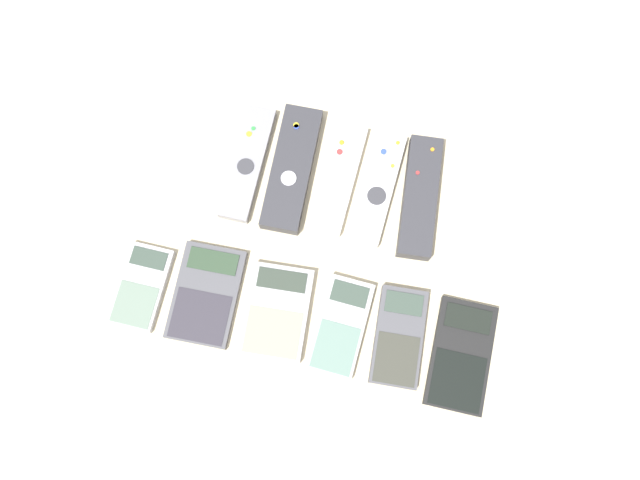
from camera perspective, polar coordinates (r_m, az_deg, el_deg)
ground_plane at (r=0.91m, az=-0.26°, el=-1.39°), size 3.00×3.00×0.00m
remote_0 at (r=0.94m, az=-6.63°, el=6.99°), size 0.05×0.18×0.02m
remote_1 at (r=0.93m, az=-2.60°, el=6.52°), size 0.06×0.19×0.03m
remote_2 at (r=0.93m, az=1.65°, el=5.69°), size 0.06×0.17×0.02m
remote_3 at (r=0.93m, az=5.38°, el=4.72°), size 0.05×0.18×0.02m
remote_4 at (r=0.93m, az=9.11°, el=3.88°), size 0.06×0.18×0.03m
calculator_0 at (r=0.93m, az=-16.00°, el=-4.09°), size 0.07×0.12×0.01m
calculator_1 at (r=0.91m, az=-10.37°, el=-4.91°), size 0.09×0.14×0.01m
calculator_2 at (r=0.89m, az=-3.95°, el=-6.55°), size 0.09×0.14×0.02m
calculator_3 at (r=0.88m, az=1.94°, el=-7.88°), size 0.07×0.14×0.02m
calculator_4 at (r=0.89m, az=7.21°, el=-8.78°), size 0.07×0.14×0.02m
calculator_5 at (r=0.90m, az=12.78°, el=-10.24°), size 0.08×0.15×0.01m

